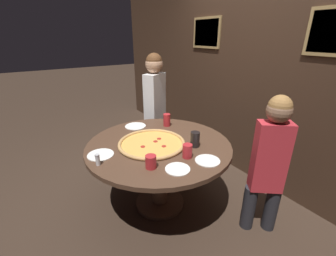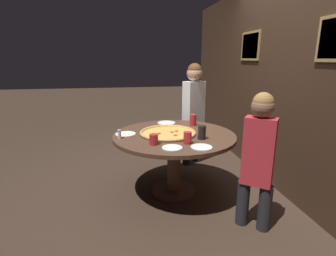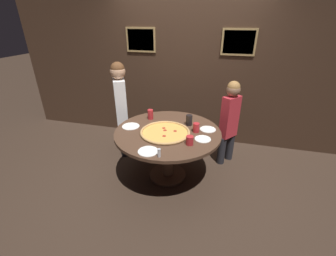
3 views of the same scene
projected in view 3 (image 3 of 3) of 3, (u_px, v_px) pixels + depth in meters
name	position (u px, v px, depth m)	size (l,w,h in m)	color
ground_plane	(168.00, 176.00, 3.30)	(24.00, 24.00, 0.00)	#38281E
back_wall	(187.00, 68.00, 3.85)	(6.40, 0.08, 2.60)	#3D281C
dining_table	(168.00, 141.00, 3.04)	(1.41, 1.41, 0.74)	#4C3323
giant_pizza	(165.00, 132.00, 2.91)	(0.65, 0.65, 0.03)	#E5A84C
drink_cup_near_left	(196.00, 128.00, 2.92)	(0.08, 0.08, 0.12)	#B22328
drink_cup_far_right	(190.00, 140.00, 2.63)	(0.09, 0.09, 0.11)	#B22328
drink_cup_far_left	(189.00, 120.00, 3.11)	(0.09, 0.09, 0.15)	black
drink_cup_front_edge	(150.00, 114.00, 3.29)	(0.08, 0.08, 0.14)	#B22328
white_plate_near_front	(208.00, 129.00, 3.00)	(0.21, 0.21, 0.01)	white
white_plate_left_side	(203.00, 139.00, 2.76)	(0.20, 0.20, 0.01)	white
white_plate_beside_cup	(131.00, 126.00, 3.09)	(0.24, 0.24, 0.01)	white
white_plate_far_back	(148.00, 151.00, 2.51)	(0.23, 0.23, 0.01)	white
condiment_shaker	(159.00, 153.00, 2.40)	(0.04, 0.04, 0.10)	silver
diner_side_right	(230.00, 119.00, 3.33)	(0.29, 0.33, 1.31)	#232328
diner_centre_back	(121.00, 104.00, 3.53)	(0.30, 0.40, 1.52)	#232328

